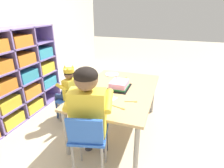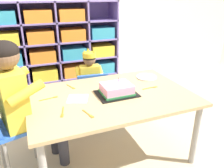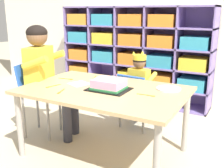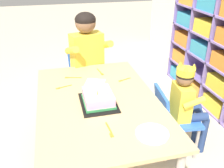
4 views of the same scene
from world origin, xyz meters
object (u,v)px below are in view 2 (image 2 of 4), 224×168
at_px(activity_table, 111,101).
at_px(fork_beside_plate_stack, 50,98).
at_px(birthday_cake_on_tray, 117,90).
at_px(classroom_chair_adult_side, 10,127).
at_px(fork_near_cake_tray, 63,113).
at_px(classroom_chair_blue, 92,92).
at_px(adult_helper_seated, 22,96).
at_px(fork_scattered_mid_table, 71,87).
at_px(child_with_crown, 89,76).
at_px(fork_near_child_seat, 151,88).
at_px(fork_at_table_front_edge, 89,114).
at_px(paper_plate_stack, 147,77).

relative_size(activity_table, fork_beside_plate_stack, 8.92).
bearing_deg(birthday_cake_on_tray, classroom_chair_adult_side, 177.87).
bearing_deg(fork_near_cake_tray, classroom_chair_blue, -15.52).
xyz_separation_m(adult_helper_seated, fork_scattered_mid_table, (0.40, 0.22, -0.09)).
bearing_deg(child_with_crown, fork_near_child_seat, 122.36).
distance_m(adult_helper_seated, fork_scattered_mid_table, 0.47).
xyz_separation_m(activity_table, fork_beside_plate_stack, (-0.47, 0.11, 0.06)).
bearing_deg(birthday_cake_on_tray, fork_near_cake_tray, -163.32).
height_order(activity_table, fork_at_table_front_edge, fork_at_table_front_edge).
xyz_separation_m(fork_near_cake_tray, fork_near_child_seat, (0.79, 0.15, 0.00)).
bearing_deg(classroom_chair_blue, adult_helper_seated, 45.76).
height_order(adult_helper_seated, fork_beside_plate_stack, adult_helper_seated).
height_order(fork_near_child_seat, fork_beside_plate_stack, same).
xyz_separation_m(classroom_chair_adult_side, fork_beside_plate_stack, (0.31, 0.09, 0.13)).
height_order(fork_near_cake_tray, fork_near_child_seat, same).
bearing_deg(fork_near_child_seat, activity_table, -4.61).
bearing_deg(child_with_crown, birthday_cake_on_tray, 98.16).
bearing_deg(classroom_chair_blue, fork_scattered_mid_table, 56.13).
height_order(child_with_crown, fork_at_table_front_edge, child_with_crown).
xyz_separation_m(classroom_chair_adult_side, paper_plate_stack, (1.24, 0.21, 0.14)).
distance_m(classroom_chair_adult_side, adult_helper_seated, 0.25).
xyz_separation_m(paper_plate_stack, fork_scattered_mid_table, (-0.73, 0.04, -0.00)).
height_order(birthday_cake_on_tray, fork_at_table_front_edge, birthday_cake_on_tray).
relative_size(child_with_crown, fork_near_child_seat, 5.46).
distance_m(classroom_chair_blue, fork_at_table_front_edge, 0.92).
distance_m(child_with_crown, fork_scattered_mid_table, 0.53).
bearing_deg(fork_at_table_front_edge, child_with_crown, -33.28).
bearing_deg(fork_at_table_front_edge, birthday_cake_on_tray, -69.77).
relative_size(fork_near_cake_tray, fork_beside_plate_stack, 0.98).
bearing_deg(fork_at_table_front_edge, classroom_chair_blue, -34.55).
xyz_separation_m(child_with_crown, adult_helper_seated, (-0.69, -0.66, 0.17)).
distance_m(child_with_crown, fork_beside_plate_stack, 0.78).
height_order(classroom_chair_adult_side, adult_helper_seated, adult_helper_seated).
height_order(fork_near_child_seat, fork_at_table_front_edge, same).
height_order(classroom_chair_adult_side, fork_beside_plate_stack, classroom_chair_adult_side).
bearing_deg(activity_table, fork_near_cake_tray, -160.70).
bearing_deg(paper_plate_stack, fork_near_cake_tray, -156.83).
bearing_deg(classroom_chair_blue, paper_plate_stack, 146.48).
bearing_deg(adult_helper_seated, fork_at_table_front_edge, -139.21).
relative_size(classroom_chair_adult_side, birthday_cake_on_tray, 2.20).
bearing_deg(classroom_chair_adult_side, fork_beside_plate_stack, -87.81).
distance_m(child_with_crown, fork_near_cake_tray, 0.97).
height_order(classroom_chair_adult_side, fork_near_child_seat, classroom_chair_adult_side).
bearing_deg(fork_scattered_mid_table, fork_at_table_front_edge, 161.22).
xyz_separation_m(child_with_crown, paper_plate_stack, (0.44, -0.48, 0.09)).
height_order(classroom_chair_blue, classroom_chair_adult_side, classroom_chair_adult_side).
relative_size(classroom_chair_adult_side, fork_at_table_front_edge, 5.41).
relative_size(child_with_crown, fork_at_table_front_edge, 6.11).
height_order(activity_table, adult_helper_seated, adult_helper_seated).
bearing_deg(activity_table, child_with_crown, 87.67).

